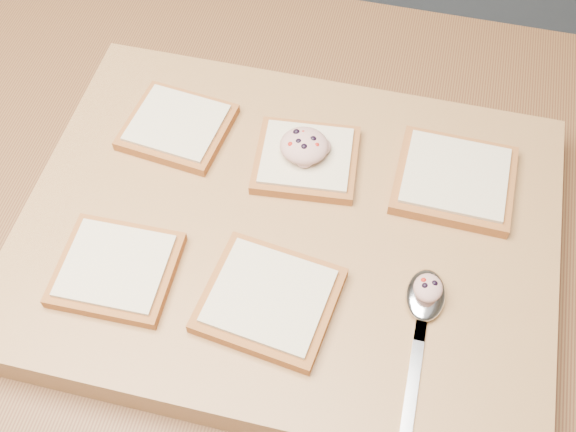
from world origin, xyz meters
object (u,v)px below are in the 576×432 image
bread_far_center (306,159)px  tuna_salad_dollop (304,146)px  cutting_board (288,235)px  spoon (424,308)px

bread_far_center → tuna_salad_dollop: 0.02m
cutting_board → bread_far_center: bread_far_center is taller
bread_far_center → spoon: bearing=-45.1°
bread_far_center → spoon: 0.21m
cutting_board → spoon: bearing=-24.0°
cutting_board → tuna_salad_dollop: (-0.00, 0.08, 0.05)m
bread_far_center → tuna_salad_dollop: tuna_salad_dollop is taller
spoon → cutting_board: bearing=156.0°
tuna_salad_dollop → bread_far_center: bearing=-25.5°
bread_far_center → spoon: size_ratio=0.62×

